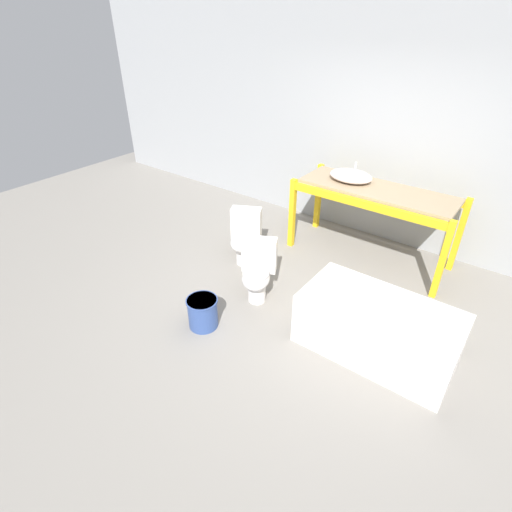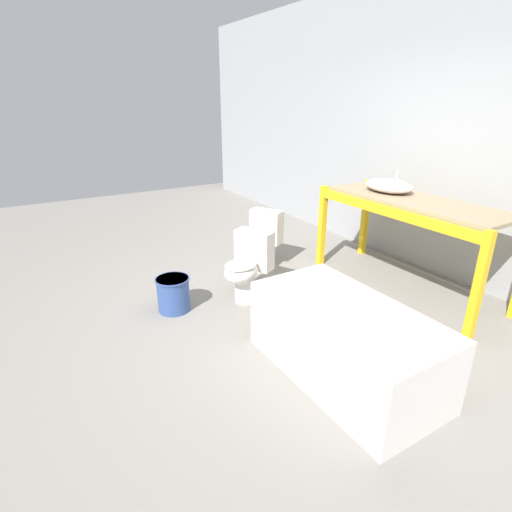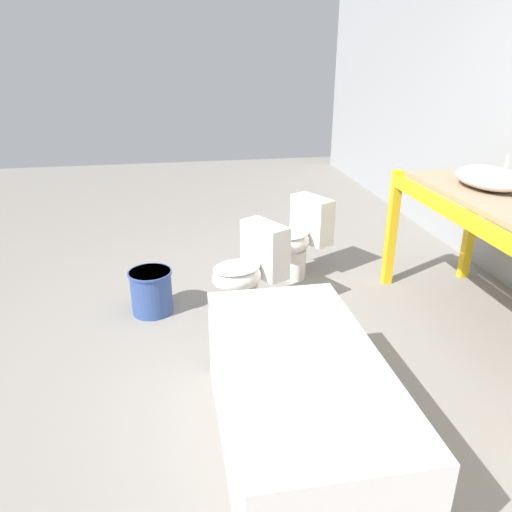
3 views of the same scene
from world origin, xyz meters
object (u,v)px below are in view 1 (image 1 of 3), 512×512
object	(u,v)px
toilet_near	(244,236)
toilet_far	(258,270)
bathtub_main	(378,325)
sink_basin	(351,176)
bucket_white	(203,312)

from	to	relation	value
toilet_near	toilet_far	xyz separation A→B (m)	(0.60, -0.52, 0.00)
toilet_near	toilet_far	size ratio (longest dim) A/B	1.00
bathtub_main	toilet_near	bearing A→B (deg)	165.78
sink_basin	toilet_near	world-z (taller)	sink_basin
bathtub_main	toilet_near	xyz separation A→B (m)	(-1.98, 0.51, 0.05)
toilet_near	bucket_white	bearing A→B (deg)	-97.76
sink_basin	bucket_white	size ratio (longest dim) A/B	1.64
sink_basin	toilet_far	xyz separation A→B (m)	(-0.26, -1.60, -0.66)
sink_basin	bathtub_main	size ratio (longest dim) A/B	0.38
sink_basin	toilet_near	distance (m)	1.53
toilet_near	toilet_far	distance (m)	0.79
sink_basin	bucket_white	distance (m)	2.50
toilet_near	bucket_white	distance (m)	1.32
bathtub_main	bucket_white	xyz separation A→B (m)	(-1.55, -0.72, -0.14)
sink_basin	bucket_white	bearing A→B (deg)	-100.42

